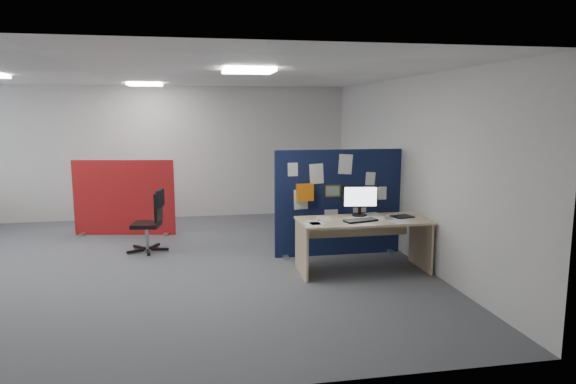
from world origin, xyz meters
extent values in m
plane|color=#54575C|center=(0.00, 0.00, 0.00)|extent=(9.00, 9.00, 0.00)
cube|color=white|center=(0.00, 0.00, 2.70)|extent=(9.00, 7.00, 0.02)
cube|color=silver|center=(0.00, 3.50, 1.35)|extent=(9.00, 0.02, 2.70)
cube|color=silver|center=(0.00, -3.50, 1.35)|extent=(9.00, 0.02, 2.70)
cube|color=silver|center=(4.50, 0.00, 1.35)|extent=(0.02, 7.00, 2.70)
cube|color=white|center=(2.00, -1.00, 2.67)|extent=(0.60, 0.60, 0.04)
cube|color=white|center=(0.50, 2.50, 2.67)|extent=(0.60, 0.60, 0.04)
cube|color=#0E1135|center=(3.48, 0.16, 0.81)|extent=(1.97, 0.06, 1.62)
cube|color=#9F9EA3|center=(2.65, 0.16, 0.02)|extent=(0.08, 0.30, 0.04)
cube|color=#9F9EA3|center=(4.31, 0.16, 0.02)|extent=(0.08, 0.30, 0.04)
cube|color=white|center=(2.76, 0.12, 1.34)|extent=(0.15, 0.01, 0.20)
cube|color=white|center=(3.12, 0.12, 1.27)|extent=(0.21, 0.01, 0.30)
cube|color=white|center=(3.57, 0.12, 1.40)|extent=(0.21, 0.01, 0.30)
cube|color=white|center=(3.97, 0.12, 1.17)|extent=(0.15, 0.01, 0.20)
cube|color=white|center=(2.88, 0.12, 0.89)|extent=(0.21, 0.01, 0.30)
cube|color=white|center=(3.80, 0.12, 0.81)|extent=(0.21, 0.01, 0.30)
cube|color=white|center=(4.16, 0.12, 0.94)|extent=(0.15, 0.01, 0.20)
cube|color=white|center=(3.36, 0.12, 0.57)|extent=(0.21, 0.01, 0.30)
cube|color=gold|center=(3.38, 0.12, 1.00)|extent=(0.24, 0.01, 0.18)
cube|color=orange|center=(2.94, 0.08, 1.00)|extent=(0.25, 0.10, 0.25)
cube|color=tan|center=(3.58, -0.71, 0.71)|extent=(1.78, 0.79, 0.03)
cube|color=tan|center=(2.72, -0.71, 0.35)|extent=(0.03, 0.73, 0.70)
cube|color=tan|center=(4.44, -0.71, 0.35)|extent=(0.03, 0.73, 0.70)
cube|color=tan|center=(3.58, -0.35, 0.55)|extent=(1.60, 0.02, 0.30)
cylinder|color=black|center=(3.61, -0.47, 0.74)|extent=(0.21, 0.21, 0.02)
cube|color=black|center=(3.61, -0.47, 0.80)|extent=(0.05, 0.04, 0.10)
cube|color=black|center=(3.61, -0.47, 1.01)|extent=(0.49, 0.11, 0.31)
cube|color=white|center=(3.61, -0.49, 1.01)|extent=(0.45, 0.07, 0.27)
cube|color=black|center=(3.51, -0.83, 0.74)|extent=(0.48, 0.28, 0.02)
cube|color=#9F9EA3|center=(3.92, -0.80, 0.74)|extent=(0.11, 0.08, 0.03)
cube|color=black|center=(4.17, -0.67, 0.74)|extent=(0.32, 0.28, 0.01)
cube|color=#AE1816|center=(0.09, 2.09, 0.67)|extent=(1.77, 0.37, 1.34)
cube|color=#9F9EA3|center=(-0.66, 2.09, 0.02)|extent=(0.08, 0.30, 0.04)
cube|color=#9F9EA3|center=(0.84, 2.09, 0.02)|extent=(0.08, 0.30, 0.04)
cube|color=black|center=(0.76, 0.83, 0.04)|extent=(0.27, 0.09, 0.04)
cube|color=black|center=(0.66, 1.04, 0.04)|extent=(0.17, 0.26, 0.04)
cube|color=black|center=(0.43, 1.01, 0.04)|extent=(0.22, 0.23, 0.04)
cube|color=black|center=(0.39, 0.78, 0.04)|extent=(0.26, 0.16, 0.04)
cube|color=black|center=(0.59, 0.67, 0.04)|extent=(0.08, 0.27, 0.04)
cylinder|color=#9F9EA3|center=(0.57, 0.86, 0.22)|extent=(0.05, 0.05, 0.38)
cube|color=black|center=(0.57, 0.86, 0.43)|extent=(0.48, 0.48, 0.06)
cube|color=black|center=(0.76, 0.83, 0.72)|extent=(0.11, 0.38, 0.45)
cube|color=black|center=(0.80, 0.82, 0.85)|extent=(0.11, 0.35, 0.27)
cube|color=white|center=(2.90, -0.80, 0.73)|extent=(0.24, 0.32, 0.00)
cube|color=white|center=(3.06, -0.57, 0.73)|extent=(0.28, 0.34, 0.00)
cube|color=white|center=(4.00, -0.94, 0.73)|extent=(0.28, 0.34, 0.00)
cube|color=white|center=(2.83, -0.92, 0.73)|extent=(0.21, 0.30, 0.00)
cube|color=white|center=(3.83, -0.43, 0.73)|extent=(0.22, 0.31, 0.00)
cube|color=white|center=(3.64, -0.54, 0.73)|extent=(0.25, 0.32, 0.00)
cube|color=white|center=(4.10, -0.62, 0.73)|extent=(0.23, 0.31, 0.00)
camera|label=1|loc=(1.31, -7.27, 2.19)|focal=32.00mm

